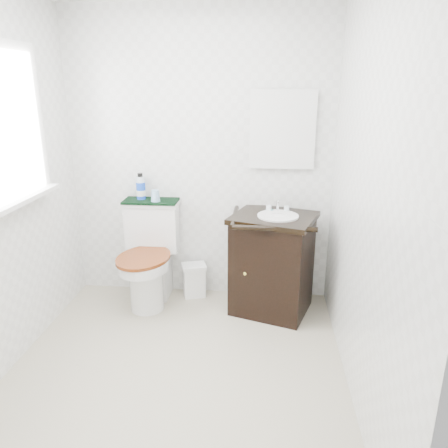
% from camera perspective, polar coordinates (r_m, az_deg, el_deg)
% --- Properties ---
extents(floor, '(2.40, 2.40, 0.00)m').
position_cam_1_polar(floor, '(3.03, -6.31, -18.70)').
color(floor, '#A9A088').
rests_on(floor, ground).
extents(wall_back, '(2.40, 0.00, 2.40)m').
position_cam_1_polar(wall_back, '(3.67, -3.22, 8.43)').
color(wall_back, white).
rests_on(wall_back, ground).
extents(wall_front, '(2.40, 0.00, 2.40)m').
position_cam_1_polar(wall_front, '(1.43, -17.59, -7.96)').
color(wall_front, white).
rests_on(wall_front, ground).
extents(wall_right, '(0.00, 2.40, 2.40)m').
position_cam_1_polar(wall_right, '(2.51, 18.09, 3.15)').
color(wall_right, white).
rests_on(wall_right, ground).
extents(window, '(0.02, 0.70, 0.90)m').
position_cam_1_polar(window, '(3.09, -26.62, 11.39)').
color(window, white).
rests_on(window, wall_left).
extents(mirror, '(0.50, 0.02, 0.60)m').
position_cam_1_polar(mirror, '(3.57, 7.66, 12.09)').
color(mirror, silver).
rests_on(mirror, wall_back).
extents(toilet, '(0.48, 0.67, 0.85)m').
position_cam_1_polar(toilet, '(3.75, -9.64, -4.75)').
color(toilet, white).
rests_on(toilet, floor).
extents(vanity, '(0.75, 0.70, 0.92)m').
position_cam_1_polar(vanity, '(3.56, 6.35, -4.89)').
color(vanity, black).
rests_on(vanity, floor).
extents(trash_bin, '(0.24, 0.22, 0.30)m').
position_cam_1_polar(trash_bin, '(3.88, -3.92, -7.28)').
color(trash_bin, white).
rests_on(trash_bin, floor).
extents(towel, '(0.45, 0.22, 0.02)m').
position_cam_1_polar(towel, '(3.71, -9.55, 2.98)').
color(towel, black).
rests_on(towel, toilet).
extents(mouthwash_bottle, '(0.08, 0.08, 0.22)m').
position_cam_1_polar(mouthwash_bottle, '(3.74, -10.82, 4.73)').
color(mouthwash_bottle, blue).
rests_on(mouthwash_bottle, towel).
extents(cup, '(0.08, 0.08, 0.10)m').
position_cam_1_polar(cup, '(3.65, -8.96, 3.68)').
color(cup, '#89B6E1').
rests_on(cup, towel).
extents(soap_bar, '(0.08, 0.05, 0.02)m').
position_cam_1_polar(soap_bar, '(3.53, 5.99, 1.83)').
color(soap_bar, '#187275').
rests_on(soap_bar, vanity).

